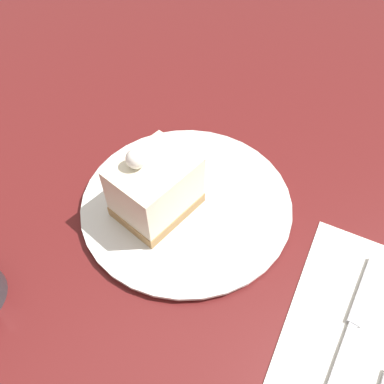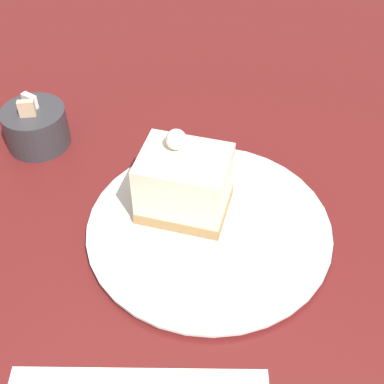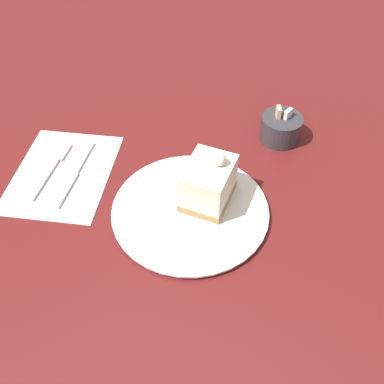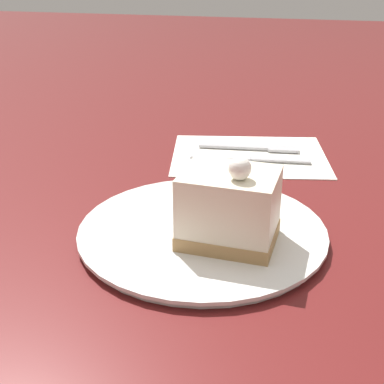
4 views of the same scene
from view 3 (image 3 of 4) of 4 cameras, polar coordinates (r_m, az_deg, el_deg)
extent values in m
plane|color=#5B1919|center=(0.75, -1.44, -2.49)|extent=(4.00, 4.00, 0.00)
cylinder|color=silver|center=(0.74, -0.13, -2.25)|extent=(0.26, 0.26, 0.01)
cylinder|color=silver|center=(0.74, -0.13, -2.08)|extent=(0.27, 0.27, 0.00)
cube|color=#AD8451|center=(0.75, 2.09, -0.49)|extent=(0.08, 0.10, 0.01)
cube|color=#EFE5C6|center=(0.72, 2.17, 1.57)|extent=(0.08, 0.10, 0.06)
sphere|color=white|center=(0.69, 3.65, 4.38)|extent=(0.02, 0.02, 0.02)
cube|color=white|center=(0.84, -16.83, 2.47)|extent=(0.22, 0.26, 0.00)
cube|color=#B2B2B7|center=(0.84, -19.08, 1.68)|extent=(0.02, 0.11, 0.00)
cube|color=#B2B2B7|center=(0.89, -16.95, 5.19)|extent=(0.03, 0.05, 0.00)
cube|color=#B2B2B7|center=(0.81, -16.52, 0.32)|extent=(0.02, 0.09, 0.00)
cube|color=#B2B2B7|center=(0.86, -14.17, 4.54)|extent=(0.02, 0.09, 0.00)
cylinder|color=#333338|center=(0.89, 11.76, 8.33)|extent=(0.08, 0.08, 0.05)
cube|color=#D8B28C|center=(0.87, 11.45, 10.33)|extent=(0.01, 0.02, 0.02)
cube|color=white|center=(0.87, 12.67, 10.11)|extent=(0.02, 0.02, 0.02)
camera|label=1|loc=(0.79, -9.49, 33.55)|focal=35.00mm
camera|label=2|loc=(0.68, -40.65, 28.38)|focal=50.00mm
camera|label=4|loc=(0.72, 45.94, 9.55)|focal=50.00mm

